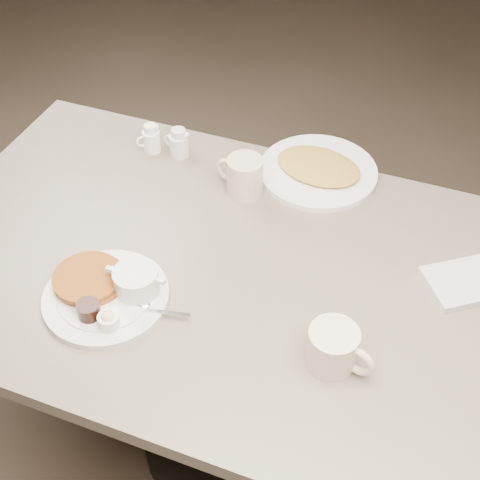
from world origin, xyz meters
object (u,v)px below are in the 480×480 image
(main_plate, at_px, (109,290))
(coffee_mug_near, at_px, (334,348))
(hash_plate, at_px, (318,170))
(diner_table, at_px, (237,316))
(coffee_mug_far, at_px, (244,176))
(creamer_right, at_px, (179,143))
(creamer_left, at_px, (151,139))

(main_plate, bearing_deg, coffee_mug_near, 0.80)
(hash_plate, bearing_deg, diner_table, -101.03)
(diner_table, bearing_deg, coffee_mug_far, 107.38)
(diner_table, relative_size, creamer_right, 18.30)
(main_plate, bearing_deg, diner_table, 38.25)
(diner_table, bearing_deg, main_plate, -141.75)
(coffee_mug_near, bearing_deg, creamer_right, 137.96)
(coffee_mug_near, xyz_separation_m, coffee_mug_far, (-0.35, 0.42, 0.00))
(coffee_mug_near, relative_size, hash_plate, 0.42)
(diner_table, height_order, coffee_mug_far, coffee_mug_far)
(creamer_left, height_order, creamer_right, same)
(diner_table, bearing_deg, creamer_left, 138.69)
(diner_table, distance_m, creamer_right, 0.49)
(main_plate, bearing_deg, hash_plate, 62.12)
(coffee_mug_far, relative_size, creamer_right, 1.66)
(diner_table, relative_size, hash_plate, 4.20)
(main_plate, distance_m, coffee_mug_near, 0.49)
(coffee_mug_near, height_order, hash_plate, coffee_mug_near)
(main_plate, relative_size, coffee_mug_far, 2.48)
(coffee_mug_near, bearing_deg, diner_table, 147.53)
(main_plate, distance_m, coffee_mug_far, 0.45)
(main_plate, xyz_separation_m, coffee_mug_near, (0.49, 0.01, 0.02))
(creamer_right, height_order, hash_plate, creamer_right)
(main_plate, distance_m, creamer_left, 0.52)
(creamer_left, xyz_separation_m, hash_plate, (0.45, 0.06, -0.02))
(diner_table, distance_m, coffee_mug_far, 0.34)
(diner_table, height_order, main_plate, main_plate)
(diner_table, height_order, creamer_left, creamer_left)
(creamer_left, xyz_separation_m, creamer_right, (0.08, 0.01, -0.00))
(main_plate, height_order, hash_plate, main_plate)
(coffee_mug_near, height_order, creamer_left, coffee_mug_near)
(diner_table, distance_m, main_plate, 0.34)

